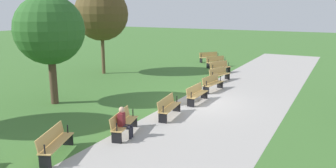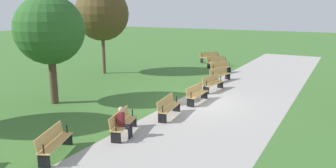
# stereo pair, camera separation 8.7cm
# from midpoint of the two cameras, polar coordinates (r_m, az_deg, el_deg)

# --- Properties ---
(ground_plane) EXTENTS (120.00, 120.00, 0.00)m
(ground_plane) POSITION_cam_midpoint_polar(r_m,az_deg,el_deg) (17.36, 4.94, -3.17)
(ground_plane) COLOR #3D6B2D
(path_paving) EXTENTS (42.37, 5.50, 0.01)m
(path_paving) POSITION_cam_midpoint_polar(r_m,az_deg,el_deg) (16.82, 10.01, -3.83)
(path_paving) COLOR #A39E99
(path_paving) RESTS_ON ground
(bench_0) EXTENTS (1.79, 1.51, 0.89)m
(bench_0) POSITION_cam_midpoint_polar(r_m,az_deg,el_deg) (30.60, 6.96, 4.64)
(bench_0) COLOR tan
(bench_0) RESTS_ON ground
(bench_1) EXTENTS (1.87, 1.34, 0.89)m
(bench_1) POSITION_cam_midpoint_polar(r_m,az_deg,el_deg) (27.93, 8.14, 3.83)
(bench_1) COLOR tan
(bench_1) RESTS_ON ground
(bench_2) EXTENTS (1.93, 1.15, 0.89)m
(bench_2) POSITION_cam_midpoint_polar(r_m,az_deg,el_deg) (25.22, 8.76, 2.86)
(bench_2) COLOR tan
(bench_2) RESTS_ON ground
(bench_3) EXTENTS (1.95, 0.94, 0.89)m
(bench_3) POSITION_cam_midpoint_polar(r_m,az_deg,el_deg) (22.50, 8.64, 1.67)
(bench_3) COLOR tan
(bench_3) RESTS_ON ground
(bench_4) EXTENTS (1.93, 0.71, 0.89)m
(bench_4) POSITION_cam_midpoint_polar(r_m,az_deg,el_deg) (19.82, 7.45, 0.20)
(bench_4) COLOR tan
(bench_4) RESTS_ON ground
(bench_5) EXTENTS (1.89, 0.47, 0.89)m
(bench_5) POSITION_cam_midpoint_polar(r_m,az_deg,el_deg) (17.26, 4.76, -1.62)
(bench_5) COLOR tan
(bench_5) RESTS_ON ground
(bench_6) EXTENTS (1.93, 0.71, 0.89)m
(bench_6) POSITION_cam_midpoint_polar(r_m,az_deg,el_deg) (14.93, -0.08, -3.87)
(bench_6) COLOR tan
(bench_6) RESTS_ON ground
(bench_7) EXTENTS (1.95, 0.94, 0.89)m
(bench_7) POSITION_cam_midpoint_polar(r_m,az_deg,el_deg) (13.00, -7.84, -6.55)
(bench_7) COLOR tan
(bench_7) RESTS_ON ground
(bench_8) EXTENTS (1.93, 1.15, 0.89)m
(bench_8) POSITION_cam_midpoint_polar(r_m,az_deg,el_deg) (11.72, -19.00, -9.35)
(bench_8) COLOR tan
(bench_8) RESTS_ON ground
(person_seated) EXTENTS (0.43, 0.58, 1.20)m
(person_seated) POSITION_cam_midpoint_polar(r_m,az_deg,el_deg) (12.64, -7.73, -6.36)
(person_seated) COLOR maroon
(person_seated) RESTS_ON ground
(tree_0) EXTENTS (3.89, 3.89, 6.33)m
(tree_0) POSITION_cam_midpoint_polar(r_m,az_deg,el_deg) (25.09, -11.42, 11.67)
(tree_0) COLOR brown
(tree_0) RESTS_ON ground
(tree_1) EXTENTS (3.42, 3.42, 5.46)m
(tree_1) POSITION_cam_midpoint_polar(r_m,az_deg,el_deg) (17.54, -19.74, 8.66)
(tree_1) COLOR #4C3828
(tree_1) RESTS_ON ground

